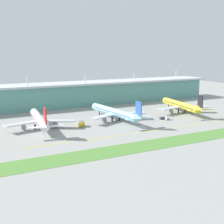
# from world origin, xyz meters

# --- Properties ---
(ground_plane) EXTENTS (600.00, 600.00, 0.00)m
(ground_plane) POSITION_xyz_m (0.00, 0.00, 0.00)
(ground_plane) COLOR gray
(terminal_building) EXTENTS (288.00, 34.00, 31.51)m
(terminal_building) POSITION_xyz_m (-0.00, 106.93, 11.46)
(terminal_building) COLOR #5B9E93
(terminal_building) RESTS_ON ground
(airliner_near) EXTENTS (48.43, 63.51, 18.90)m
(airliner_near) POSITION_xyz_m (-65.51, 28.55, 6.45)
(airliner_near) COLOR white
(airliner_near) RESTS_ON ground
(airliner_middle) EXTENTS (48.70, 70.44, 18.90)m
(airliner_middle) POSITION_xyz_m (-7.67, 26.97, 6.46)
(airliner_middle) COLOR #9ED1EA
(airliner_middle) RESTS_ON ground
(airliner_far) EXTENTS (48.02, 66.25, 18.90)m
(airliner_far) POSITION_xyz_m (58.61, 28.38, 6.45)
(airliner_far) COLOR yellow
(airliner_far) RESTS_ON ground
(taxiway_stripe_west) EXTENTS (28.00, 0.70, 0.04)m
(taxiway_stripe_west) POSITION_xyz_m (-71.00, -12.64, 0.02)
(taxiway_stripe_west) COLOR yellow
(taxiway_stripe_west) RESTS_ON ground
(taxiway_stripe_mid_west) EXTENTS (28.00, 0.70, 0.04)m
(taxiway_stripe_mid_west) POSITION_xyz_m (-37.00, -12.64, 0.02)
(taxiway_stripe_mid_west) COLOR yellow
(taxiway_stripe_mid_west) RESTS_ON ground
(taxiway_stripe_centre) EXTENTS (28.00, 0.70, 0.04)m
(taxiway_stripe_centre) POSITION_xyz_m (-3.00, -12.64, 0.02)
(taxiway_stripe_centre) COLOR yellow
(taxiway_stripe_centre) RESTS_ON ground
(taxiway_stripe_mid_east) EXTENTS (28.00, 0.70, 0.04)m
(taxiway_stripe_mid_east) POSITION_xyz_m (31.00, -12.64, 0.02)
(taxiway_stripe_mid_east) COLOR yellow
(taxiway_stripe_mid_east) RESTS_ON ground
(taxiway_stripe_east) EXTENTS (28.00, 0.70, 0.04)m
(taxiway_stripe_east) POSITION_xyz_m (65.00, -12.64, 0.02)
(taxiway_stripe_east) COLOR yellow
(taxiway_stripe_east) RESTS_ON ground
(grass_verge) EXTENTS (300.00, 18.00, 0.10)m
(grass_verge) POSITION_xyz_m (0.00, -39.22, 0.05)
(grass_verge) COLOR #518438
(grass_verge) RESTS_ON ground
(fuel_truck) EXTENTS (6.47, 7.28, 4.95)m
(fuel_truck) POSITION_xyz_m (-37.68, 20.57, 2.26)
(fuel_truck) COLOR gold
(fuel_truck) RESTS_ON ground
(baggage_cart) EXTENTS (3.99, 3.00, 2.48)m
(baggage_cart) POSITION_xyz_m (29.32, 9.80, 1.26)
(baggage_cart) COLOR silver
(baggage_cart) RESTS_ON ground
(pushback_tug) EXTENTS (4.59, 2.85, 1.85)m
(pushback_tug) POSITION_xyz_m (27.60, 13.43, 1.10)
(pushback_tug) COLOR #333842
(pushback_tug) RESTS_ON ground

